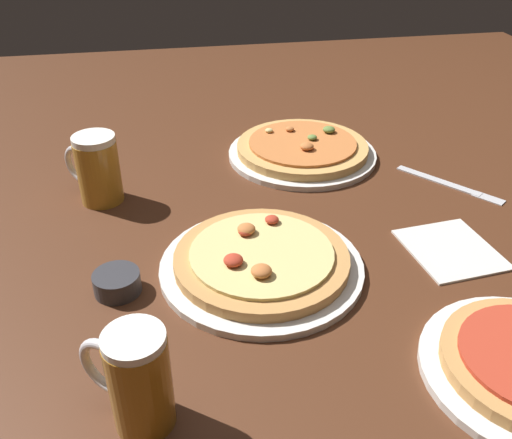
% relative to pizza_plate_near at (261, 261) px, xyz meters
% --- Properties ---
extents(ground_plane, '(2.40, 2.40, 0.03)m').
position_rel_pizza_plate_near_xyz_m(ground_plane, '(0.01, 0.12, -0.03)').
color(ground_plane, '#4C2816').
extents(pizza_plate_near, '(0.32, 0.32, 0.05)m').
position_rel_pizza_plate_near_xyz_m(pizza_plate_near, '(0.00, 0.00, 0.00)').
color(pizza_plate_near, silver).
rests_on(pizza_plate_near, ground_plane).
extents(pizza_plate_far, '(0.32, 0.32, 0.05)m').
position_rel_pizza_plate_near_xyz_m(pizza_plate_far, '(0.17, 0.39, 0.00)').
color(pizza_plate_far, silver).
rests_on(pizza_plate_far, ground_plane).
extents(beer_mug_dark, '(0.11, 0.10, 0.13)m').
position_rel_pizza_plate_near_xyz_m(beer_mug_dark, '(-0.19, -0.25, 0.05)').
color(beer_mug_dark, '#9E6619').
rests_on(beer_mug_dark, ground_plane).
extents(beer_mug_amber, '(0.11, 0.11, 0.13)m').
position_rel_pizza_plate_near_xyz_m(beer_mug_amber, '(-0.26, 0.28, 0.05)').
color(beer_mug_amber, '#B27A23').
rests_on(beer_mug_amber, ground_plane).
extents(ramekin_sauce, '(0.07, 0.07, 0.03)m').
position_rel_pizza_plate_near_xyz_m(ramekin_sauce, '(-0.22, -0.01, -0.00)').
color(ramekin_sauce, '#333338').
rests_on(ramekin_sauce, ground_plane).
extents(napkin_folded, '(0.15, 0.17, 0.01)m').
position_rel_pizza_plate_near_xyz_m(napkin_folded, '(0.32, -0.01, -0.01)').
color(napkin_folded, silver).
rests_on(napkin_folded, ground_plane).
extents(knife_right, '(0.15, 0.19, 0.01)m').
position_rel_pizza_plate_near_xyz_m(knife_right, '(0.43, 0.20, -0.01)').
color(knife_right, silver).
rests_on(knife_right, ground_plane).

